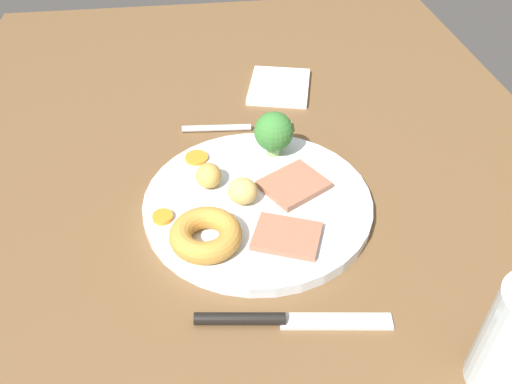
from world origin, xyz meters
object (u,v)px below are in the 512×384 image
at_px(yorkshire_pudding, 206,235).
at_px(meat_slice_main, 287,236).
at_px(knife, 275,320).
at_px(folded_napkin, 279,86).
at_px(dinner_plate, 256,203).
at_px(roast_potato_right, 243,191).
at_px(meat_slice_under, 294,185).
at_px(broccoli_floret, 274,132).
at_px(carrot_coin_front, 197,158).
at_px(carrot_coin_back, 163,217).
at_px(roast_potato_left, 209,176).
at_px(fork, 241,128).

bearing_deg(yorkshire_pudding, meat_slice_main, 86.20).
relative_size(knife, folded_napkin, 1.68).
xyz_separation_m(dinner_plate, roast_potato_right, (0.00, -0.02, 0.02)).
bearing_deg(meat_slice_main, roast_potato_right, -149.47).
height_order(meat_slice_under, broccoli_floret, broccoli_floret).
bearing_deg(knife, broccoli_floret, 89.21).
distance_m(broccoli_floret, knife, 0.25).
distance_m(meat_slice_under, folded_napkin, 0.25).
distance_m(carrot_coin_front, carrot_coin_back, 0.11).
distance_m(roast_potato_left, carrot_coin_front, 0.05).
bearing_deg(knife, roast_potato_right, 102.09).
bearing_deg(carrot_coin_back, yorkshire_pudding, 46.66).
xyz_separation_m(roast_potato_left, carrot_coin_back, (0.05, -0.05, -0.01)).
xyz_separation_m(meat_slice_main, carrot_coin_back, (-0.05, -0.13, -0.00)).
distance_m(yorkshire_pudding, knife, 0.12).
relative_size(meat_slice_main, carrot_coin_back, 3.03).
height_order(meat_slice_main, carrot_coin_back, meat_slice_main).
relative_size(roast_potato_left, fork, 0.22).
relative_size(yorkshire_pudding, folded_napkin, 0.69).
distance_m(carrot_coin_front, folded_napkin, 0.23).
height_order(dinner_plate, meat_slice_main, meat_slice_main).
relative_size(yorkshire_pudding, knife, 0.41).
xyz_separation_m(dinner_plate, yorkshire_pudding, (0.06, -0.06, 0.02)).
height_order(dinner_plate, meat_slice_under, meat_slice_under).
height_order(broccoli_floret, fork, broccoli_floret).
distance_m(carrot_coin_front, broccoli_floret, 0.10).
xyz_separation_m(meat_slice_under, carrot_coin_front, (-0.07, -0.11, -0.00)).
xyz_separation_m(carrot_coin_back, folded_napkin, (-0.28, 0.18, -0.01)).
bearing_deg(fork, yorkshire_pudding, -100.66).
distance_m(meat_slice_main, fork, 0.23).
bearing_deg(carrot_coin_front, yorkshire_pudding, 1.21).
relative_size(roast_potato_left, broccoli_floret, 0.59).
xyz_separation_m(yorkshire_pudding, knife, (0.10, 0.06, -0.02)).
bearing_deg(folded_napkin, knife, -10.03).
relative_size(yorkshire_pudding, broccoli_floret, 1.31).
height_order(dinner_plate, carrot_coin_front, carrot_coin_front).
bearing_deg(roast_potato_right, roast_potato_left, -132.97).
distance_m(meat_slice_main, roast_potato_left, 0.13).
height_order(roast_potato_right, broccoli_floret, broccoli_floret).
height_order(dinner_plate, fork, dinner_plate).
relative_size(meat_slice_under, fork, 0.45).
xyz_separation_m(roast_potato_left, broccoli_floret, (-0.05, 0.08, 0.02)).
distance_m(meat_slice_under, roast_potato_right, 0.06).
height_order(roast_potato_left, broccoli_floret, broccoli_floret).
bearing_deg(folded_napkin, carrot_coin_back, -32.00).
relative_size(roast_potato_left, carrot_coin_front, 1.19).
bearing_deg(carrot_coin_back, meat_slice_main, 69.63).
height_order(broccoli_floret, knife, broccoli_floret).
bearing_deg(folded_napkin, yorkshire_pudding, -22.09).
height_order(yorkshire_pudding, fork, yorkshire_pudding).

